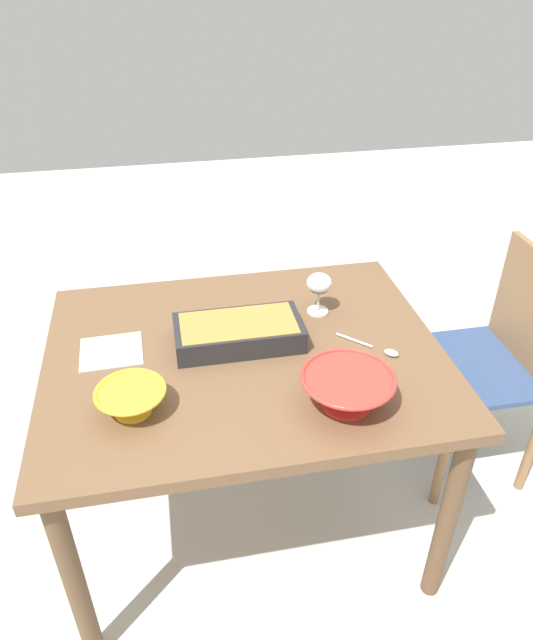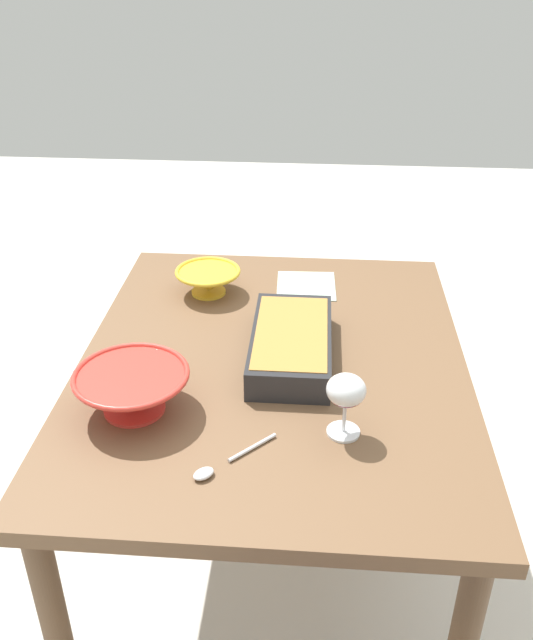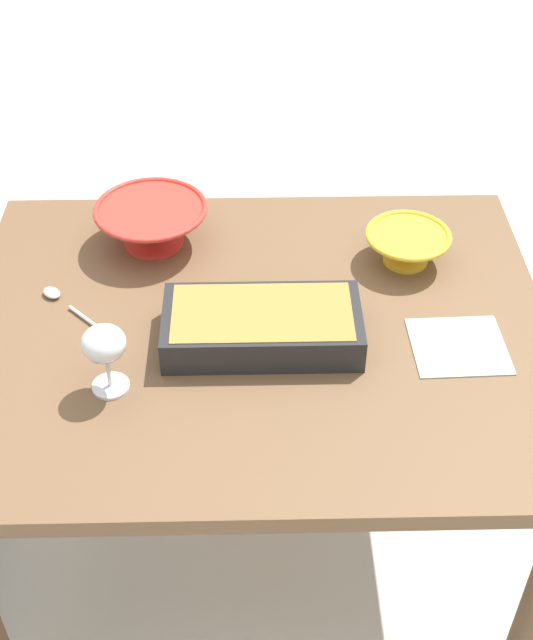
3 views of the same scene
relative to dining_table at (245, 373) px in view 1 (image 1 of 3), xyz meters
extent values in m
plane|color=beige|center=(0.00, 0.00, -0.66)|extent=(8.00, 8.00, 0.00)
cube|color=brown|center=(0.00, 0.00, 0.07)|extent=(1.18, 0.94, 0.04)
cylinder|color=brown|center=(-0.53, -0.41, -0.30)|extent=(0.06, 0.06, 0.71)
cylinder|color=brown|center=(0.53, -0.41, -0.30)|extent=(0.06, 0.06, 0.71)
cylinder|color=brown|center=(-0.53, 0.41, -0.30)|extent=(0.06, 0.06, 0.71)
cylinder|color=brown|center=(0.53, 0.41, -0.30)|extent=(0.06, 0.06, 0.71)
cube|color=#334772|center=(-0.87, -0.12, -0.20)|extent=(0.39, 0.45, 0.02)
cylinder|color=olive|center=(-0.70, -0.33, -0.43)|extent=(0.04, 0.04, 0.45)
cylinder|color=olive|center=(-0.70, 0.08, -0.43)|extent=(0.04, 0.04, 0.45)
cylinder|color=olive|center=(-1.05, -0.33, -0.43)|extent=(0.04, 0.04, 0.45)
cylinder|color=olive|center=(-1.05, 0.08, -0.43)|extent=(0.04, 0.04, 0.45)
cylinder|color=white|center=(-0.27, -0.17, 0.09)|extent=(0.07, 0.07, 0.01)
cylinder|color=white|center=(-0.27, -0.17, 0.13)|extent=(0.01, 0.01, 0.07)
ellipsoid|color=white|center=(-0.27, -0.17, 0.20)|extent=(0.08, 0.08, 0.06)
ellipsoid|color=#4C0A19|center=(-0.27, -0.17, 0.19)|extent=(0.07, 0.07, 0.04)
cube|color=#262628|center=(0.01, -0.04, 0.12)|extent=(0.38, 0.19, 0.07)
cube|color=#B27A38|center=(0.01, -0.04, 0.15)|extent=(0.35, 0.17, 0.02)
cylinder|color=red|center=(-0.23, 0.29, 0.09)|extent=(0.13, 0.13, 0.01)
cone|color=red|center=(-0.23, 0.29, 0.14)|extent=(0.24, 0.24, 0.08)
torus|color=red|center=(-0.23, 0.29, 0.18)|extent=(0.25, 0.25, 0.01)
cylinder|color=yellow|center=(0.33, 0.21, 0.09)|extent=(0.10, 0.10, 0.01)
cone|color=yellow|center=(0.33, 0.21, 0.13)|extent=(0.18, 0.18, 0.06)
torus|color=yellow|center=(0.33, 0.21, 0.16)|extent=(0.19, 0.19, 0.01)
cylinder|color=silver|center=(-0.34, 0.02, 0.09)|extent=(0.09, 0.09, 0.01)
ellipsoid|color=silver|center=(-0.42, 0.10, 0.10)|extent=(0.05, 0.05, 0.01)
cube|color=#B2CCB7|center=(0.39, -0.07, 0.09)|extent=(0.19, 0.18, 0.00)
camera|label=1|loc=(0.20, 1.39, 1.14)|focal=32.79mm
camera|label=2|loc=(-1.41, -0.09, 1.01)|focal=38.72mm
camera|label=3|loc=(-0.01, -1.29, 1.23)|focal=48.34mm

